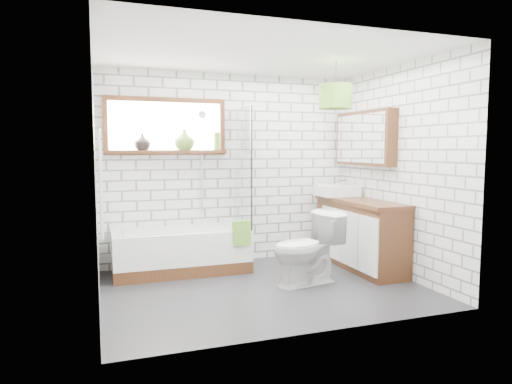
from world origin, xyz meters
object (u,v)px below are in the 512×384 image
object	(u,v)px
bathtub	(181,251)
toilet	(306,248)
basin	(337,190)
vanity	(360,234)
pendant	(336,97)

from	to	relation	value
bathtub	toilet	xyz separation A→B (m)	(1.24, -0.97, 0.14)
basin	toilet	distance (m)	1.40
toilet	vanity	bearing A→B (deg)	103.52
basin	toilet	bearing A→B (deg)	-133.90
basin	pendant	distance (m)	1.55
toilet	pendant	bearing A→B (deg)	85.94
basin	toilet	world-z (taller)	basin
vanity	pendant	distance (m)	1.81
vanity	pendant	world-z (taller)	pendant
toilet	pendant	size ratio (longest dim) A/B	2.21
bathtub	toilet	bearing A→B (deg)	-38.06
vanity	basin	distance (m)	0.72
basin	pendant	bearing A→B (deg)	-121.03
vanity	toilet	bearing A→B (deg)	-155.82
bathtub	basin	world-z (taller)	basin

